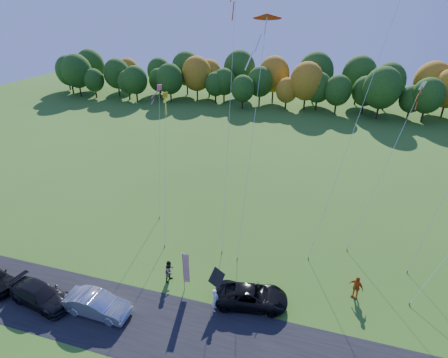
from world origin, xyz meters
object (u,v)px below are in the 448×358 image
(silver_sedan, at_px, (97,304))
(person_east, at_px, (356,287))
(black_suv, at_px, (251,296))
(feather_flag, at_px, (185,268))

(silver_sedan, distance_m, person_east, 19.25)
(black_suv, distance_m, silver_sedan, 11.23)
(black_suv, relative_size, person_east, 2.78)
(person_east, bearing_deg, silver_sedan, -129.14)
(silver_sedan, relative_size, feather_flag, 1.36)
(silver_sedan, relative_size, person_east, 2.55)
(silver_sedan, height_order, feather_flag, feather_flag)
(black_suv, distance_m, feather_flag, 5.38)
(silver_sedan, xyz_separation_m, person_east, (17.95, 6.97, 0.15))
(person_east, bearing_deg, black_suv, -128.75)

